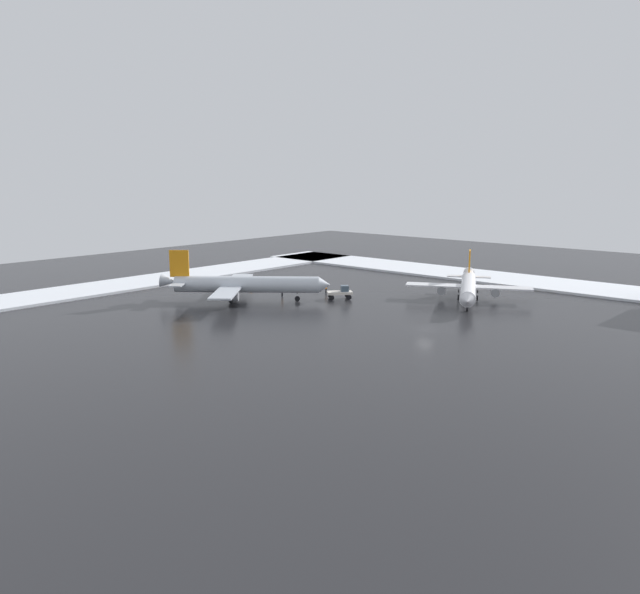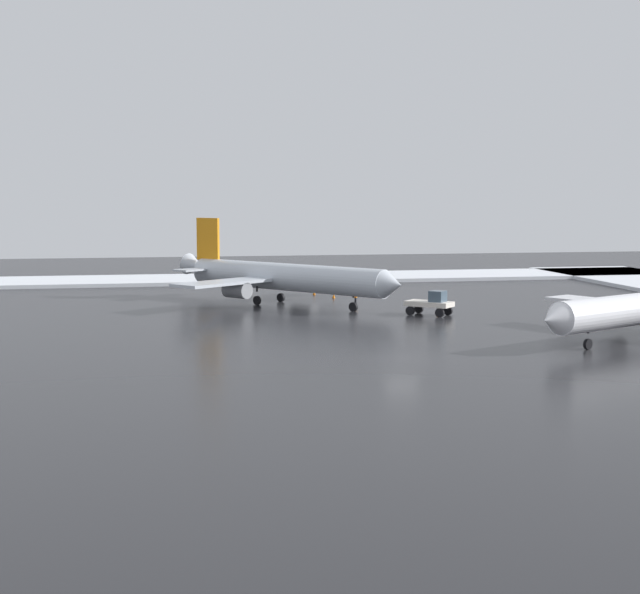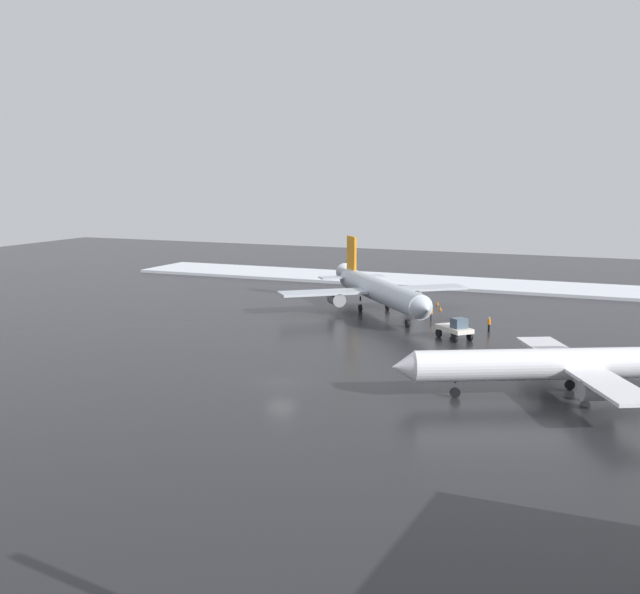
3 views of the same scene
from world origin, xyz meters
The scene contains 10 objects.
ground_plane centered at (0.00, 0.00, 0.00)m, with size 240.00×240.00×0.00m, color #232326.
snow_bank_far centered at (0.00, -50.00, 0.24)m, with size 152.00×16.00×0.49m, color white.
snow_bank_right centered at (67.00, 0.00, 0.24)m, with size 14.00×116.00×0.49m, color white.
airplane_distant_tail centered at (36.52, 3.41, 3.07)m, with size 25.93×23.58×9.28m.
airplane_far_rear centered at (5.34, -23.20, 2.71)m, with size 21.75×25.52×8.20m.
pushback_tug centered at (24.24, -9.85, 1.28)m, with size 4.72×4.88×2.50m.
ground_crew_mid_apron centered at (30.08, -12.43, 0.97)m, with size 0.36×0.36×1.71m.
ground_crew_beside_wing centered at (34.16, -4.36, 0.97)m, with size 0.36×0.36×1.71m.
traffic_cone_near_nose centered at (41.89, -3.54, 0.28)m, with size 0.36×0.36×0.55m, color orange.
traffic_cone_mid_line centered at (46.10, -2.01, 0.28)m, with size 0.36×0.36×0.55m, color orange.
Camera 1 is at (-47.54, 78.31, 22.53)m, focal length 35.00 mm.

